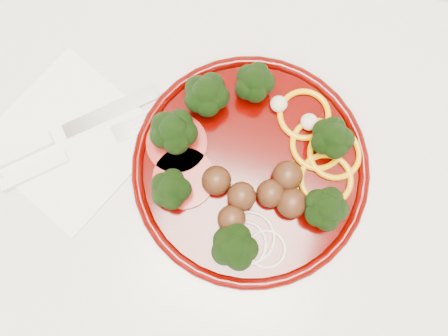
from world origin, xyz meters
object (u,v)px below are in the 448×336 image
(napkin, at_px, (71,140))
(fork, at_px, (53,163))
(plate, at_px, (249,166))
(knife, at_px, (47,140))

(napkin, height_order, fork, fork)
(plate, distance_m, napkin, 0.22)
(plate, bearing_deg, knife, -171.63)
(knife, bearing_deg, fork, -97.00)
(knife, bearing_deg, plate, -33.99)
(knife, distance_m, fork, 0.03)
(plate, bearing_deg, fork, -165.15)
(knife, relative_size, fork, 1.12)
(napkin, xyz_separation_m, knife, (-0.03, -0.01, 0.01))
(napkin, relative_size, fork, 1.06)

